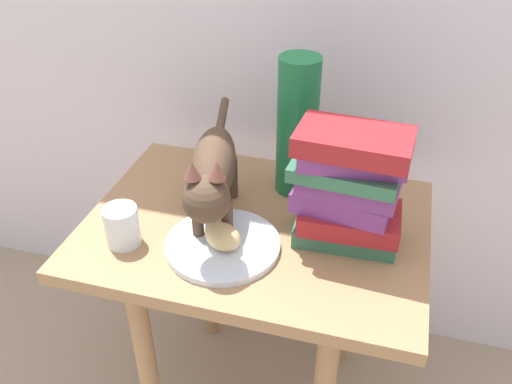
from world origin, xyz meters
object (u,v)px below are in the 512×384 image
object	(u,v)px
side_table	(256,258)
bread_roll	(223,236)
green_vase	(297,127)
plate	(223,245)
cat	(213,171)
book_stack	(349,188)
candle_jar	(122,228)

from	to	relation	value
side_table	bread_roll	bearing A→B (deg)	-108.81
bread_roll	green_vase	distance (m)	0.31
side_table	plate	distance (m)	0.15
bread_roll	green_vase	bearing A→B (deg)	71.71
cat	book_stack	distance (m)	0.27
side_table	bread_roll	distance (m)	0.18
plate	cat	bearing A→B (deg)	118.94
bread_roll	cat	distance (m)	0.13
bread_roll	green_vase	xyz separation A→B (m)	(0.09, 0.27, 0.12)
candle_jar	side_table	bearing A→B (deg)	29.54
green_vase	candle_jar	xyz separation A→B (m)	(-0.29, -0.29, -0.12)
plate	book_stack	xyz separation A→B (m)	(0.23, 0.09, 0.12)
cat	green_vase	size ratio (longest dim) A/B	1.47
side_table	candle_jar	size ratio (longest dim) A/B	8.56
side_table	plate	bearing A→B (deg)	-113.23
plate	book_stack	size ratio (longest dim) A/B	0.91
candle_jar	bread_roll	bearing A→B (deg)	7.56
book_stack	green_vase	xyz separation A→B (m)	(-0.14, 0.16, 0.03)
book_stack	candle_jar	xyz separation A→B (m)	(-0.43, -0.13, -0.09)
side_table	book_stack	size ratio (longest dim) A/B	2.85
book_stack	candle_jar	bearing A→B (deg)	-163.20
side_table	plate	world-z (taller)	plate
cat	candle_jar	xyz separation A→B (m)	(-0.16, -0.11, -0.09)
cat	plate	bearing A→B (deg)	-61.06
green_vase	cat	bearing A→B (deg)	-126.43
plate	bread_roll	distance (m)	0.03
book_stack	plate	bearing A→B (deg)	-158.41
plate	book_stack	distance (m)	0.28
green_vase	book_stack	bearing A→B (deg)	-49.86
cat	green_vase	bearing A→B (deg)	53.57
side_table	cat	bearing A→B (deg)	-163.42
candle_jar	cat	bearing A→B (deg)	35.26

